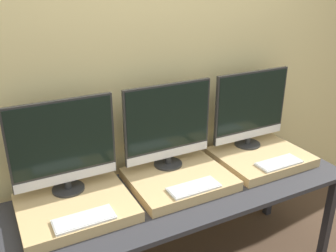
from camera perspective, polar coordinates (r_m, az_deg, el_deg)
wall_back at (r=2.42m, az=-2.28°, el=7.50°), size 8.00×0.04×2.60m
workbench at (r=2.35m, az=2.48°, el=-10.77°), size 2.11×0.70×0.70m
wooden_riser_left at (r=2.16m, az=-13.88°, el=-11.95°), size 0.60×0.50×0.06m
monitor_left at (r=2.13m, az=-15.67°, el=-2.85°), size 0.58×0.18×0.54m
keyboard_left at (r=1.99m, az=-12.67°, el=-13.70°), size 0.31×0.13×0.01m
wooden_riser_center at (r=2.35m, az=1.69°, el=-8.10°), size 0.60×0.50×0.06m
monitor_center at (r=2.32m, az=0.02°, el=0.25°), size 0.58×0.18×0.54m
keyboard_center at (r=2.20m, az=3.97°, el=-9.32°), size 0.31×0.13×0.01m
wooden_riser_right at (r=2.69m, az=13.91°, el=-4.59°), size 0.60×0.50×0.06m
monitor_right at (r=2.66m, az=12.49°, el=2.71°), size 0.58×0.18×0.54m
keyboard_right at (r=2.56m, az=16.55°, el=-5.39°), size 0.31×0.13×0.01m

